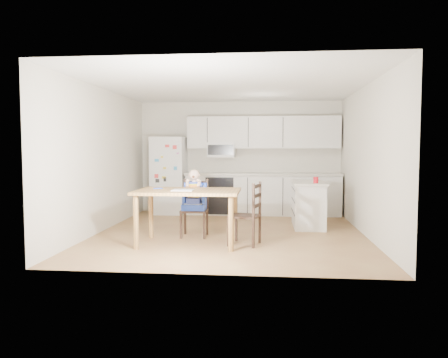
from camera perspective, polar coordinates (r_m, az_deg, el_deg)
name	(u,v)px	position (r m, az deg, el deg)	size (l,w,h in m)	color
room	(233,160)	(7.88, 1.12, 2.56)	(4.52, 5.01, 2.51)	brown
refrigerator	(169,175)	(9.79, -7.19, 0.47)	(0.72, 0.70, 1.70)	silver
kitchen_run	(261,174)	(9.64, 4.91, 0.59)	(3.37, 0.62, 2.15)	silver
kitchen_island	(308,204)	(8.23, 10.94, -3.23)	(0.59, 1.13, 0.84)	silver
red_cup	(316,180)	(7.86, 11.90, -0.13)	(0.09, 0.09, 0.11)	red
dining_table	(188,197)	(6.59, -4.73, -2.39)	(1.54, 0.99, 0.83)	brown
napkin	(183,190)	(6.48, -5.39, -1.46)	(0.31, 0.27, 0.01)	silver
toddler_spoon	(157,188)	(6.79, -8.69, -1.22)	(0.02, 0.02, 0.12)	blue
chair_booster	(195,196)	(7.20, -3.85, -2.23)	(0.42, 0.42, 1.11)	black
chair_side	(251,210)	(6.54, 3.49, -4.02)	(0.51, 0.51, 0.95)	black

